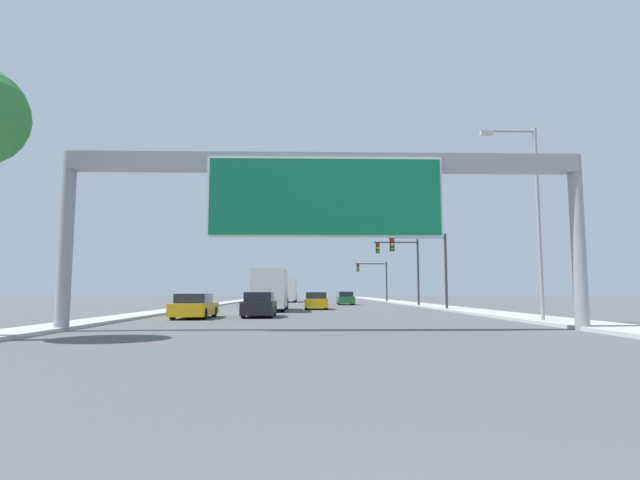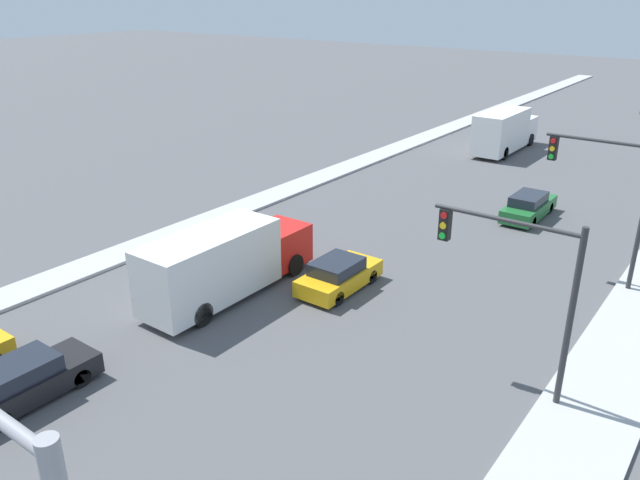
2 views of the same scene
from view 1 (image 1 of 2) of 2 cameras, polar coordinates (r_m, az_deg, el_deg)
sidewalk_right at (r=62.38m, az=9.72°, el=-7.10°), size 3.00×120.00×0.15m
median_strip_left at (r=62.07m, az=-10.80°, el=-7.08°), size 2.00×120.00×0.15m
sign_gantry at (r=19.51m, az=0.59°, el=5.65°), size 20.44×0.73×6.89m
car_far_left at (r=55.95m, az=2.92°, el=-6.70°), size 1.73×4.79×1.45m
car_mid_left at (r=41.88m, az=-0.46°, el=-7.00°), size 1.88×4.23×1.42m
car_near_center at (r=29.61m, az=-6.93°, el=-7.41°), size 1.75×4.43×1.45m
car_far_center at (r=28.92m, az=-14.15°, el=-7.38°), size 1.87×4.60×1.37m
truck_box_primary at (r=38.57m, az=-5.62°, el=-5.72°), size 2.35×8.69×3.10m
truck_box_secondary at (r=69.98m, az=-3.70°, el=-5.70°), size 2.37×8.65×3.34m
traffic_light_near_intersection at (r=40.41m, az=12.08°, el=-2.02°), size 4.73×0.32×6.06m
traffic_light_mid_block at (r=50.22m, az=9.62°, el=-2.40°), size 4.45×0.32×6.65m
traffic_light_far_intersection at (r=69.90m, az=6.41°, el=-3.94°), size 4.43×0.32×5.61m
street_lamp_right at (r=25.97m, az=23.00°, el=3.49°), size 2.74×0.28×9.40m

